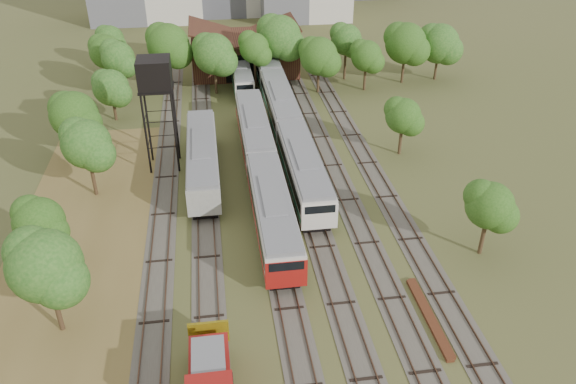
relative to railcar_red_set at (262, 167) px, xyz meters
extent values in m
plane|color=#475123|center=(2.00, -21.86, -2.12)|extent=(240.00, 240.00, 0.00)
cube|color=brown|center=(-16.00, -13.86, -2.10)|extent=(14.00, 60.00, 0.04)
cube|color=#4C473D|center=(-10.00, 3.14, -2.09)|extent=(2.60, 80.00, 0.06)
cube|color=#472D1E|center=(-10.72, 3.14, -2.00)|extent=(0.08, 80.00, 0.14)
cube|color=#472D1E|center=(-9.28, 3.14, -2.00)|extent=(0.08, 80.00, 0.14)
cube|color=#4C473D|center=(-6.00, 3.14, -2.09)|extent=(2.60, 80.00, 0.06)
cube|color=#472D1E|center=(-6.72, 3.14, -2.00)|extent=(0.08, 80.00, 0.14)
cube|color=#472D1E|center=(-5.28, 3.14, -2.00)|extent=(0.08, 80.00, 0.14)
cube|color=#4C473D|center=(0.00, 3.14, -2.09)|extent=(2.60, 80.00, 0.06)
cube|color=#472D1E|center=(-0.72, 3.14, -2.00)|extent=(0.08, 80.00, 0.14)
cube|color=#472D1E|center=(0.72, 3.14, -2.00)|extent=(0.08, 80.00, 0.14)
cube|color=#4C473D|center=(4.00, 3.14, -2.09)|extent=(2.60, 80.00, 0.06)
cube|color=#472D1E|center=(3.28, 3.14, -2.00)|extent=(0.08, 80.00, 0.14)
cube|color=#472D1E|center=(4.72, 3.14, -2.00)|extent=(0.08, 80.00, 0.14)
cube|color=#4C473D|center=(8.00, 3.14, -2.09)|extent=(2.60, 80.00, 0.06)
cube|color=#472D1E|center=(7.28, 3.14, -2.00)|extent=(0.08, 80.00, 0.14)
cube|color=#472D1E|center=(8.72, 3.14, -2.00)|extent=(0.08, 80.00, 0.14)
cube|color=#4C473D|center=(12.00, 3.14, -2.09)|extent=(2.60, 80.00, 0.06)
cube|color=#472D1E|center=(11.28, 3.14, -2.00)|extent=(0.08, 80.00, 0.14)
cube|color=#472D1E|center=(12.72, 3.14, -2.00)|extent=(0.08, 80.00, 0.14)
cube|color=black|center=(0.00, -8.69, -1.68)|extent=(2.41, 15.64, 0.88)
cube|color=beige|center=(0.00, -8.69, 0.13)|extent=(3.18, 17.00, 2.74)
cube|color=black|center=(0.00, -8.69, 0.45)|extent=(3.24, 15.64, 0.93)
cube|color=slate|center=(0.00, -8.69, 1.69)|extent=(2.92, 16.66, 0.39)
cube|color=maroon|center=(0.00, -8.69, -0.64)|extent=(3.24, 16.66, 0.49)
cube|color=maroon|center=(0.00, -17.14, -0.01)|extent=(3.22, 0.25, 2.46)
cube|color=black|center=(0.00, 8.81, -1.68)|extent=(2.41, 15.64, 0.88)
cube|color=beige|center=(0.00, 8.81, 0.13)|extent=(3.18, 17.00, 2.74)
cube|color=black|center=(0.00, 8.81, 0.45)|extent=(3.24, 15.64, 0.93)
cube|color=slate|center=(0.00, 8.81, 1.69)|extent=(2.92, 16.66, 0.39)
cube|color=maroon|center=(0.00, 8.81, -0.64)|extent=(3.24, 16.66, 0.49)
cube|color=black|center=(4.00, -1.36, -1.68)|extent=(2.43, 15.64, 0.88)
cube|color=beige|center=(4.00, -1.36, 0.15)|extent=(3.21, 17.00, 2.76)
cube|color=black|center=(4.00, -1.36, 0.48)|extent=(3.27, 15.64, 0.94)
cube|color=slate|center=(4.00, -1.36, 1.73)|extent=(2.95, 16.66, 0.40)
cube|color=#1B6E40|center=(4.00, -1.36, -0.63)|extent=(3.27, 16.66, 0.50)
cube|color=beige|center=(4.00, -9.81, 0.01)|extent=(3.25, 0.25, 2.49)
cube|color=black|center=(4.00, 16.14, -1.68)|extent=(2.43, 15.64, 0.88)
cube|color=beige|center=(4.00, 16.14, 0.15)|extent=(3.21, 17.00, 2.76)
cube|color=black|center=(4.00, 16.14, 0.48)|extent=(3.27, 15.64, 0.94)
cube|color=slate|center=(4.00, 16.14, 1.73)|extent=(2.95, 16.66, 0.40)
cube|color=#1B6E40|center=(4.00, 16.14, -0.63)|extent=(3.27, 16.66, 0.50)
cube|color=black|center=(4.00, 33.64, -1.68)|extent=(2.43, 15.64, 0.88)
cube|color=beige|center=(4.00, 33.64, 0.15)|extent=(3.21, 17.00, 2.76)
cube|color=black|center=(4.00, 33.64, 0.48)|extent=(3.27, 15.64, 0.94)
cube|color=slate|center=(4.00, 33.64, 1.73)|extent=(2.95, 16.66, 0.40)
cube|color=#1B6E40|center=(4.00, 33.64, -0.63)|extent=(3.27, 16.66, 0.50)
cube|color=black|center=(0.00, 30.34, -1.75)|extent=(2.02, 14.72, 0.73)
cube|color=beige|center=(0.00, 30.34, -0.24)|extent=(2.66, 16.00, 2.29)
cube|color=black|center=(0.00, 30.34, 0.04)|extent=(2.72, 14.72, 0.78)
cube|color=slate|center=(0.00, 30.34, 1.07)|extent=(2.45, 15.68, 0.33)
cube|color=#1B6E40|center=(0.00, 30.34, -0.88)|extent=(2.72, 15.68, 0.41)
cube|color=beige|center=(0.00, 22.39, -0.35)|extent=(2.70, 0.25, 2.06)
cube|color=maroon|center=(-6.00, -25.03, -0.44)|extent=(2.54, 4.40, 1.52)
cube|color=gold|center=(-6.00, -21.88, -0.49)|extent=(2.74, 0.20, 1.83)
cube|color=slate|center=(-6.00, -25.83, 1.23)|extent=(2.03, 3.60, 0.20)
cube|color=black|center=(-6.00, 2.70, -1.69)|extent=(2.36, 16.56, 0.86)
cube|color=gray|center=(-6.00, 2.70, 0.08)|extent=(3.11, 18.00, 2.68)
cube|color=black|center=(-6.00, 2.70, 0.40)|extent=(3.17, 16.56, 0.91)
cube|color=slate|center=(-6.00, 2.70, 1.62)|extent=(2.86, 17.64, 0.39)
cylinder|color=black|center=(-11.61, 4.38, 2.30)|extent=(0.22, 0.22, 8.84)
cylinder|color=black|center=(-8.62, 4.38, 2.30)|extent=(0.22, 0.22, 8.84)
cylinder|color=black|center=(-11.61, 7.37, 2.30)|extent=(0.22, 0.22, 8.84)
cylinder|color=black|center=(-8.62, 7.37, 2.30)|extent=(0.22, 0.22, 8.84)
cube|color=black|center=(-10.11, 5.87, 6.82)|extent=(3.48, 3.48, 0.20)
cube|color=black|center=(-10.11, 5.87, 8.41)|extent=(3.32, 3.32, 2.98)
cube|color=#5A2E19|center=(10.00, -21.20, -1.98)|extent=(0.56, 8.42, 0.28)
cube|color=#5A2E19|center=(10.20, -21.04, -1.98)|extent=(0.52, 8.34, 0.27)
cube|color=#3A1915|center=(1.00, 36.14, 0.63)|extent=(16.00, 11.00, 5.50)
cube|color=#3A1915|center=(-3.00, 36.14, 3.98)|extent=(8.45, 11.55, 2.96)
cube|color=#3A1915|center=(5.00, 36.14, 3.98)|extent=(8.45, 11.55, 2.96)
cube|color=black|center=(1.00, 30.69, 0.08)|extent=(6.40, 0.15, 4.12)
cylinder|color=#382616|center=(-16.49, -18.38, 0.16)|extent=(0.36, 0.36, 4.56)
sphere|color=#245115|center=(-16.49, -18.38, 3.69)|extent=(5.04, 5.04, 5.04)
cylinder|color=#382616|center=(-18.70, -11.19, -0.27)|extent=(0.36, 0.36, 3.70)
sphere|color=#245115|center=(-18.70, -11.19, 2.59)|extent=(4.01, 4.01, 4.01)
cylinder|color=#382616|center=(-16.79, 0.61, 0.10)|extent=(0.36, 0.36, 4.44)
sphere|color=#245115|center=(-16.79, 0.61, 3.53)|extent=(4.78, 4.78, 4.78)
cylinder|color=#382616|center=(-19.70, 10.00, -0.24)|extent=(0.36, 0.36, 3.76)
sphere|color=#245115|center=(-19.70, 10.00, 2.67)|extent=(5.31, 5.31, 5.31)
cylinder|color=#382616|center=(-16.97, 19.40, -0.41)|extent=(0.36, 0.36, 3.42)
sphere|color=#245115|center=(-16.97, 19.40, 2.24)|extent=(4.55, 4.55, 4.55)
cylinder|color=#382616|center=(-18.92, 31.58, -0.03)|extent=(0.36, 0.36, 4.18)
sphere|color=#245115|center=(-18.92, 31.58, 3.20)|extent=(4.79, 4.79, 4.79)
cylinder|color=#382616|center=(-19.61, 40.56, -0.33)|extent=(0.36, 0.36, 3.58)
sphere|color=#245115|center=(-19.61, 40.56, 2.43)|extent=(4.37, 4.37, 4.37)
cylinder|color=#382616|center=(-16.51, 25.62, 0.32)|extent=(0.36, 0.36, 4.87)
sphere|color=#245115|center=(-16.51, 25.62, 4.08)|extent=(4.40, 4.40, 4.40)
cylinder|color=#382616|center=(-10.04, 29.52, 0.44)|extent=(0.36, 0.36, 5.12)
sphere|color=#245115|center=(-10.04, 29.52, 4.40)|extent=(5.95, 5.95, 5.95)
cylinder|color=#382616|center=(-3.81, 26.97, 0.13)|extent=(0.36, 0.36, 4.50)
sphere|color=#245115|center=(-3.81, 26.97, 3.61)|extent=(5.67, 5.67, 5.67)
cylinder|color=#382616|center=(1.87, 27.35, 0.32)|extent=(0.36, 0.36, 4.88)
sphere|color=#245115|center=(1.87, 27.35, 4.09)|extent=(4.20, 4.20, 4.20)
cylinder|color=#382616|center=(5.76, 29.72, 0.62)|extent=(0.36, 0.36, 5.47)
sphere|color=#245115|center=(5.76, 29.72, 4.84)|extent=(6.17, 6.17, 6.17)
cylinder|color=#382616|center=(10.69, 25.40, -0.06)|extent=(0.36, 0.36, 4.13)
sphere|color=#245115|center=(10.69, 25.40, 3.14)|extent=(5.34, 5.34, 5.34)
cylinder|color=#382616|center=(15.73, 30.21, 0.25)|extent=(0.36, 0.36, 4.73)
sphere|color=#245115|center=(15.73, 30.21, 3.90)|extent=(4.54, 4.54, 4.54)
cylinder|color=#382616|center=(23.90, 27.44, 0.21)|extent=(0.36, 0.36, 4.66)
sphere|color=#245115|center=(23.90, 27.44, 3.81)|extent=(5.93, 5.93, 5.93)
cylinder|color=#382616|center=(29.31, 28.08, 0.03)|extent=(0.36, 0.36, 4.30)
sphere|color=#245115|center=(29.31, 28.08, 3.35)|extent=(5.80, 5.80, 5.80)
cylinder|color=#382616|center=(17.20, -14.15, -0.22)|extent=(0.36, 0.36, 3.80)
sphere|color=#245115|center=(17.20, -14.15, 2.72)|extent=(3.97, 3.97, 3.97)
cylinder|color=#382616|center=(16.21, 4.92, -0.29)|extent=(0.36, 0.36, 3.66)
sphere|color=#245115|center=(16.21, 4.92, 2.54)|extent=(3.96, 3.96, 3.96)
cylinder|color=#382616|center=(17.51, 25.27, -0.14)|extent=(0.36, 0.36, 3.96)
sphere|color=#245115|center=(17.51, 25.27, 2.91)|extent=(4.37, 4.37, 4.37)
camera|label=1|loc=(-4.67, -49.98, 27.23)|focal=35.00mm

